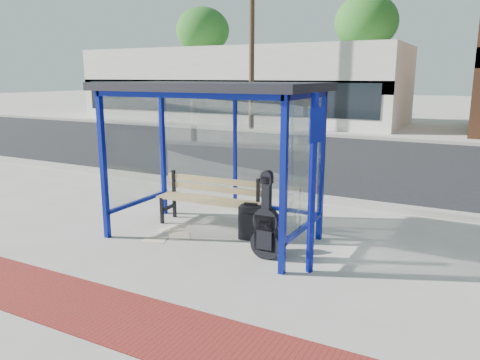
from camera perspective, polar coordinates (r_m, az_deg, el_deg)
The scene contains 19 objects.
ground at distance 7.48m, azimuth -3.34°, elevation -7.06°, with size 120.00×120.00×0.00m, color #B2ADA0.
brick_paver_strip at distance 5.61m, azimuth -17.68°, elevation -14.63°, with size 60.00×1.00×0.01m, color maroon.
curb_near at distance 9.95m, azimuth 5.32°, elevation -1.74°, with size 60.00×0.25×0.12m, color gray.
street_asphalt at distance 14.71m, azimuth 13.00°, elevation 2.44°, with size 60.00×10.00×0.00m, color black.
curb_far at distance 19.62m, azimuth 16.92°, elevation 4.87°, with size 60.00×0.25×0.12m, color gray.
far_sidewalk at distance 21.48m, azimuth 17.91°, elevation 5.29°, with size 60.00×4.00×0.01m, color #B2ADA0.
bus_shelter at distance 7.12m, azimuth -3.26°, elevation 9.00°, with size 3.30×1.80×2.42m.
storefront_white at distance 27.15m, azimuth 0.04°, elevation 11.52°, with size 18.00×6.04×4.00m.
tree_left at distance 33.25m, azimuth -4.57°, elevation 17.64°, with size 3.60×3.60×7.03m.
tree_mid at distance 28.95m, azimuth 15.15°, elevation 18.01°, with size 3.60×3.60×7.03m.
utility_pole_west at distance 21.75m, azimuth 1.45°, elevation 16.80°, with size 1.60×0.24×8.00m.
bench at distance 7.97m, azimuth -3.62°, elevation -2.13°, with size 1.86×0.54×0.87m.
guitar_bag at distance 6.54m, azimuth 3.22°, elevation -5.97°, with size 0.44×0.14×1.19m.
suitcase at distance 7.34m, azimuth 1.29°, elevation -5.19°, with size 0.37×0.27×0.59m.
backpack at distance 6.87m, azimuth 4.35°, elevation -7.30°, with size 0.35×0.33×0.38m.
sign_post at distance 5.91m, azimuth 8.90°, elevation 0.61°, with size 0.14×0.28×2.31m.
newspaper_a at distance 7.61m, azimuth -7.39°, elevation -6.79°, with size 0.40×0.32×0.01m, color white.
newspaper_b at distance 7.51m, azimuth -10.35°, elevation -7.16°, with size 0.37×0.29×0.01m, color white.
newspaper_c at distance 7.93m, azimuth -8.39°, elevation -6.00°, with size 0.36×0.28×0.01m, color white.
Camera 1 is at (3.67, -6.02, 2.52)m, focal length 35.00 mm.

